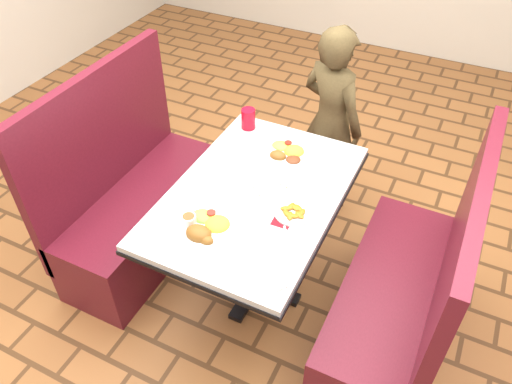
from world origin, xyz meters
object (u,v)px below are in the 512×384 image
(dining_table, at_px, (256,206))
(near_dinner_plate, at_px, (206,225))
(far_dinner_plate, at_px, (287,151))
(booth_bench_right, at_px, (399,301))
(plantain_plate, at_px, (293,213))
(red_tumbler, at_px, (248,119))
(booth_bench_left, at_px, (138,206))
(diner_person, at_px, (331,122))

(dining_table, xyz_separation_m, near_dinner_plate, (-0.09, -0.34, 0.13))
(dining_table, xyz_separation_m, far_dinner_plate, (0.02, 0.35, 0.12))
(booth_bench_right, bearing_deg, far_dinner_plate, 156.09)
(near_dinner_plate, relative_size, plantain_plate, 1.62)
(dining_table, xyz_separation_m, plantain_plate, (0.23, -0.07, 0.11))
(far_dinner_plate, bearing_deg, red_tumbler, 154.68)
(booth_bench_left, height_order, far_dinner_plate, booth_bench_left)
(dining_table, distance_m, near_dinner_plate, 0.37)
(dining_table, height_order, booth_bench_right, booth_bench_right)
(red_tumbler, bearing_deg, near_dinner_plate, -76.39)
(far_dinner_plate, bearing_deg, plantain_plate, -62.93)
(red_tumbler, bearing_deg, booth_bench_right, -24.31)
(near_dinner_plate, bearing_deg, diner_person, 82.48)
(diner_person, height_order, plantain_plate, diner_person)
(plantain_plate, bearing_deg, red_tumbler, 132.90)
(near_dinner_plate, bearing_deg, booth_bench_right, 20.90)
(booth_bench_left, distance_m, booth_bench_right, 1.60)
(dining_table, xyz_separation_m, red_tumbler, (-0.29, 0.49, 0.16))
(near_dinner_plate, relative_size, far_dinner_plate, 1.05)
(booth_bench_right, distance_m, near_dinner_plate, 1.05)
(far_dinner_plate, distance_m, red_tumbler, 0.34)
(near_dinner_plate, bearing_deg, far_dinner_plate, 81.16)
(far_dinner_plate, bearing_deg, near_dinner_plate, -98.84)
(dining_table, height_order, booth_bench_left, booth_bench_left)
(dining_table, relative_size, red_tumbler, 9.96)
(far_dinner_plate, height_order, plantain_plate, far_dinner_plate)
(dining_table, height_order, near_dinner_plate, near_dinner_plate)
(plantain_plate, bearing_deg, booth_bench_right, 6.61)
(dining_table, height_order, far_dinner_plate, far_dinner_plate)
(dining_table, bearing_deg, near_dinner_plate, -104.77)
(booth_bench_right, height_order, near_dinner_plate, booth_bench_right)
(booth_bench_right, bearing_deg, red_tumbler, 155.69)
(booth_bench_right, relative_size, diner_person, 0.94)
(plantain_plate, bearing_deg, dining_table, 163.84)
(booth_bench_left, xyz_separation_m, plantain_plate, (1.03, -0.07, 0.43))
(booth_bench_left, height_order, diner_person, diner_person)
(dining_table, bearing_deg, booth_bench_left, 180.00)
(booth_bench_left, distance_m, red_tumbler, 0.86)
(booth_bench_left, height_order, red_tumbler, booth_bench_left)
(booth_bench_left, height_order, near_dinner_plate, booth_bench_left)
(booth_bench_right, relative_size, red_tumbler, 9.86)
(plantain_plate, bearing_deg, diner_person, 98.69)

